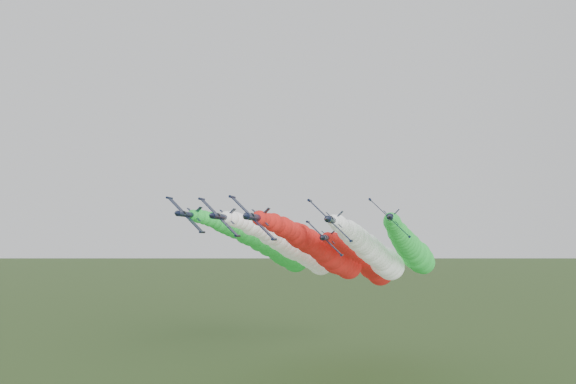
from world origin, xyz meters
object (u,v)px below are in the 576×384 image
at_px(jet_inner_left, 297,249).
at_px(jet_inner_right, 375,254).
at_px(jet_outer_left, 272,247).
at_px(jet_trail, 366,262).
at_px(jet_lead, 327,253).
at_px(jet_outer_right, 412,250).

relative_size(jet_inner_left, jet_inner_right, 1.00).
bearing_deg(jet_outer_left, jet_trail, 21.78).
bearing_deg(jet_lead, jet_outer_left, 135.28).
bearing_deg(jet_trail, jet_outer_right, -43.08).
bearing_deg(jet_inner_left, jet_outer_right, 10.66).
bearing_deg(jet_outer_left, jet_inner_right, -19.99).
bearing_deg(jet_lead, jet_outer_right, 37.95).
relative_size(jet_lead, jet_inner_right, 1.00).
bearing_deg(jet_inner_left, jet_lead, -47.76).
height_order(jet_outer_left, jet_outer_right, jet_outer_left).
relative_size(jet_lead, jet_outer_right, 1.00).
height_order(jet_inner_left, jet_outer_right, jet_inner_left).
relative_size(jet_inner_left, jet_outer_left, 1.00).
bearing_deg(jet_inner_left, jet_outer_left, 139.08).
bearing_deg(jet_outer_left, jet_outer_right, -2.54).
bearing_deg(jet_trail, jet_lead, -105.49).
distance_m(jet_inner_right, jet_trail, 20.29).
bearing_deg(jet_outer_right, jet_inner_left, -169.34).
distance_m(jet_inner_left, jet_outer_left, 10.64).
xyz_separation_m(jet_inner_left, jet_trail, (16.29, 16.69, -3.92)).
relative_size(jet_inner_left, jet_trail, 1.00).
bearing_deg(jet_lead, jet_trail, 74.51).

